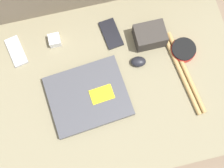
% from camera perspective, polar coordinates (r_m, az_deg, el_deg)
% --- Properties ---
extents(ground_plane, '(8.00, 8.00, 0.00)m').
position_cam_1_polar(ground_plane, '(1.39, 0.00, -1.70)').
color(ground_plane, '#7A6651').
extents(couch_seat, '(1.05, 0.73, 0.14)m').
position_cam_1_polar(couch_seat, '(1.32, 0.00, -1.00)').
color(couch_seat, '#847A5B').
rests_on(couch_seat, ground_plane).
extents(laptop, '(0.33, 0.28, 0.03)m').
position_cam_1_polar(laptop, '(1.23, -4.37, -2.29)').
color(laptop, '#47474C').
rests_on(laptop, couch_seat).
extents(computer_mouse, '(0.07, 0.05, 0.03)m').
position_cam_1_polar(computer_mouse, '(1.27, 4.84, 4.09)').
color(computer_mouse, black).
rests_on(computer_mouse, couch_seat).
extents(speaker_puck, '(0.10, 0.10, 0.03)m').
position_cam_1_polar(speaker_puck, '(1.31, 12.91, 6.10)').
color(speaker_puck, red).
rests_on(speaker_puck, couch_seat).
extents(phone_silver, '(0.08, 0.14, 0.01)m').
position_cam_1_polar(phone_silver, '(1.35, -17.09, 5.73)').
color(phone_silver, '#B7B7BC').
rests_on(phone_silver, couch_seat).
extents(phone_black, '(0.08, 0.14, 0.01)m').
position_cam_1_polar(phone_black, '(1.32, -0.18, 9.17)').
color(phone_black, black).
rests_on(phone_black, couch_seat).
extents(camera_pouch, '(0.12, 0.10, 0.07)m').
position_cam_1_polar(camera_pouch, '(1.29, 6.91, 8.75)').
color(camera_pouch, '#38332D').
rests_on(camera_pouch, couch_seat).
extents(charger_brick, '(0.05, 0.05, 0.04)m').
position_cam_1_polar(charger_brick, '(1.32, -10.45, 7.88)').
color(charger_brick, silver).
rests_on(charger_brick, couch_seat).
extents(drumstick_pair, '(0.08, 0.36, 0.02)m').
position_cam_1_polar(drumstick_pair, '(1.29, 12.95, 2.08)').
color(drumstick_pair, tan).
rests_on(drumstick_pair, couch_seat).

